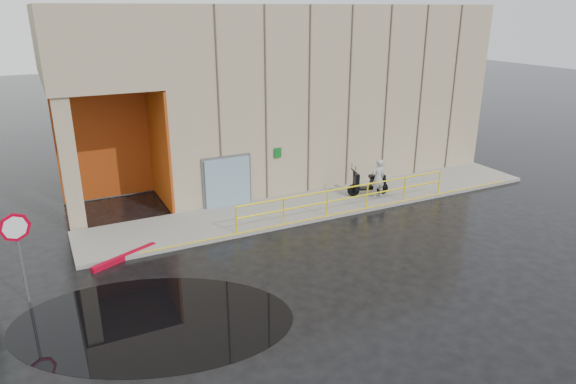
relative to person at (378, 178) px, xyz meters
name	(u,v)px	position (x,y,z in m)	size (l,w,h in m)	color
ground	(287,271)	(-6.31, -3.98, -1.00)	(120.00, 120.00, 0.00)	black
sidewalk	(325,203)	(-2.31, 0.52, -0.92)	(20.00, 3.00, 0.15)	gray
building	(281,84)	(-1.21, 7.01, 3.21)	(20.00, 10.17, 8.00)	tan
guardrail	(348,199)	(-2.06, -0.83, -0.32)	(9.56, 0.06, 1.03)	yellow
person	(378,178)	(0.00, 0.00, 0.00)	(0.62, 0.41, 1.69)	#A6A6AB
scooter	(369,177)	(-0.21, 0.36, -0.03)	(1.89, 1.00, 1.43)	black
stop_sign	(17,239)	(-13.67, -2.37, 0.98)	(0.80, 0.25, 2.73)	slate
red_curb	(125,257)	(-10.78, -0.88, -0.91)	(2.40, 0.18, 0.18)	#9E031A
puddle	(153,321)	(-10.74, -4.86, -0.99)	(7.47, 4.60, 0.01)	black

